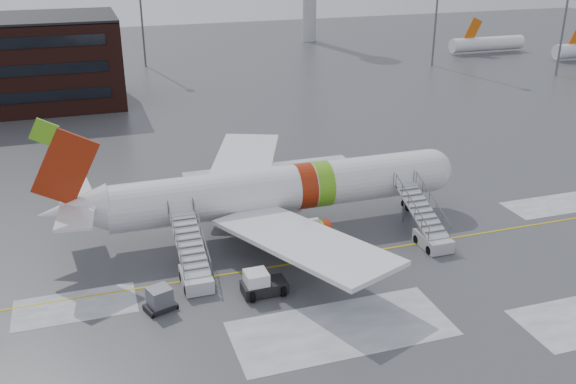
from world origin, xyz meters
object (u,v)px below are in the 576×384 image
object	(u,v)px
airstair_fwd	(429,231)
airstair_aft	(194,267)
airliner	(269,191)
uld_container	(160,300)
pushback_tug	(261,284)

from	to	relation	value
airstair_fwd	airstair_aft	bearing A→B (deg)	180.00
airliner	airstair_aft	world-z (taller)	airliner
airliner	uld_container	size ratio (longest dim) A/B	15.10
airliner	pushback_tug	world-z (taller)	airliner
airstair_aft	uld_container	world-z (taller)	airstair_aft
airliner	airstair_fwd	world-z (taller)	airliner
airstair_aft	airstair_fwd	bearing A→B (deg)	0.00
airstair_aft	pushback_tug	world-z (taller)	airstair_aft
uld_container	airliner	bearing A→B (deg)	42.41
airstair_aft	pushback_tug	bearing A→B (deg)	-38.45
airliner	airstair_fwd	bearing A→B (deg)	-29.98
airliner	airstair_fwd	size ratio (longest dim) A/B	4.55
airstair_aft	pushback_tug	distance (m)	5.22
pushback_tug	airliner	bearing A→B (deg)	70.03
airstair_fwd	pushback_tug	distance (m)	15.24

